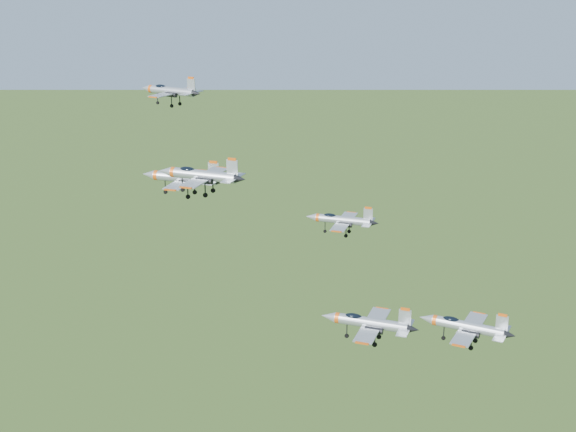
# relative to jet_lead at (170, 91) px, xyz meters

# --- Properties ---
(jet_lead) EXTENTS (11.02, 9.38, 3.00)m
(jet_lead) POSITION_rel_jet_lead_xyz_m (0.00, 0.00, 0.00)
(jet_lead) COLOR #9AA0A6
(jet_left_high) EXTENTS (13.76, 11.40, 3.68)m
(jet_left_high) POSITION_rel_jet_lead_xyz_m (3.50, -5.28, -12.00)
(jet_left_high) COLOR #9AA0A6
(jet_right_high) EXTENTS (12.07, 10.08, 3.23)m
(jet_right_high) POSITION_rel_jet_lead_xyz_m (12.29, -22.47, -6.47)
(jet_right_high) COLOR #9AA0A6
(jet_left_low) EXTENTS (10.88, 9.02, 2.91)m
(jet_left_low) POSITION_rel_jet_lead_xyz_m (27.60, -6.06, -16.63)
(jet_left_low) COLOR #9AA0A6
(jet_right_low) EXTENTS (13.07, 10.88, 3.49)m
(jet_right_low) POSITION_rel_jet_lead_xyz_m (33.64, -20.15, -25.61)
(jet_right_low) COLOR #9AA0A6
(jet_trail) EXTENTS (13.48, 11.40, 3.64)m
(jet_trail) POSITION_rel_jet_lead_xyz_m (46.06, -10.54, -29.38)
(jet_trail) COLOR #9AA0A6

